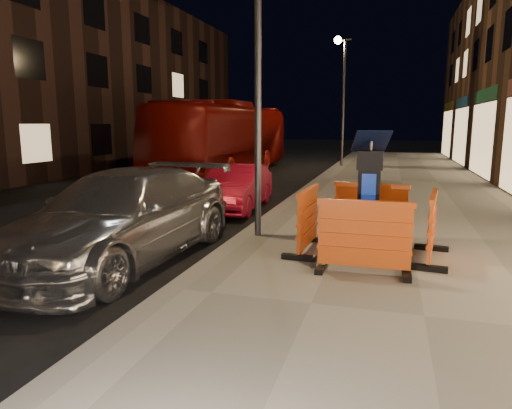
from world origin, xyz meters
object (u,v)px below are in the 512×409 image
(barrier_bldgside, at_px, (432,227))
(bus_doubledecker, at_px, (227,173))
(barrier_front, at_px, (364,237))
(car_silver, at_px, (125,259))
(parking_kiosk, at_px, (369,198))
(barrier_kerbside, at_px, (308,220))
(car_red, at_px, (236,210))
(barrier_back, at_px, (370,212))

(barrier_bldgside, height_order, bus_doubledecker, bus_doubledecker)
(barrier_front, distance_m, bus_doubledecker, 14.77)
(car_silver, relative_size, bus_doubledecker, 0.45)
(parking_kiosk, relative_size, car_silver, 0.37)
(barrier_kerbside, xyz_separation_m, car_silver, (-2.87, -0.88, -0.67))
(car_silver, xyz_separation_m, car_red, (0.33, 4.71, 0.00))
(barrier_front, xyz_separation_m, bus_doubledecker, (-6.77, 13.11, -0.67))
(car_red, xyz_separation_m, bus_doubledecker, (-3.28, 8.33, 0.00))
(barrier_front, distance_m, car_red, 5.95)
(parking_kiosk, height_order, car_silver, parking_kiosk)
(barrier_back, height_order, car_silver, barrier_back)
(barrier_back, xyz_separation_m, barrier_kerbside, (-0.95, -0.95, 0.00))
(barrier_kerbside, bearing_deg, parking_kiosk, -87.33)
(car_silver, bearing_deg, bus_doubledecker, 105.44)
(parking_kiosk, distance_m, car_silver, 4.07)
(barrier_back, xyz_separation_m, car_silver, (-3.82, -1.83, -0.67))
(barrier_front, height_order, barrier_back, same)
(barrier_back, relative_size, bus_doubledecker, 0.12)
(car_red, relative_size, bus_doubledecker, 0.31)
(barrier_front, xyz_separation_m, car_red, (-3.49, 4.78, -0.67))
(barrier_bldgside, bearing_deg, car_silver, 107.14)
(barrier_back, bearing_deg, parking_kiosk, -82.33)
(parking_kiosk, distance_m, barrier_front, 1.03)
(barrier_bldgside, distance_m, bus_doubledecker, 14.42)
(barrier_front, bearing_deg, parking_kiosk, 89.67)
(parking_kiosk, distance_m, bus_doubledecker, 13.96)
(parking_kiosk, height_order, bus_doubledecker, parking_kiosk)
(barrier_back, bearing_deg, barrier_front, -82.33)
(barrier_bldgside, bearing_deg, barrier_back, 51.67)
(barrier_front, xyz_separation_m, barrier_back, (0.00, 1.90, 0.00))
(barrier_back, xyz_separation_m, barrier_bldgside, (0.95, -0.95, 0.00))
(barrier_bldgside, relative_size, car_silver, 0.26)
(parking_kiosk, bearing_deg, barrier_bldgside, 4.67)
(barrier_front, bearing_deg, barrier_back, 89.67)
(barrier_kerbside, bearing_deg, barrier_bldgside, -87.33)
(barrier_back, bearing_deg, barrier_bldgside, -37.33)
(barrier_kerbside, relative_size, car_red, 0.37)
(parking_kiosk, bearing_deg, barrier_kerbside, -175.33)
(barrier_front, relative_size, car_silver, 0.26)
(parking_kiosk, relative_size, car_red, 0.52)
(barrier_kerbside, xyz_separation_m, bus_doubledecker, (-5.82, 12.16, -0.67))
(barrier_kerbside, xyz_separation_m, car_red, (-2.54, 3.83, -0.67))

